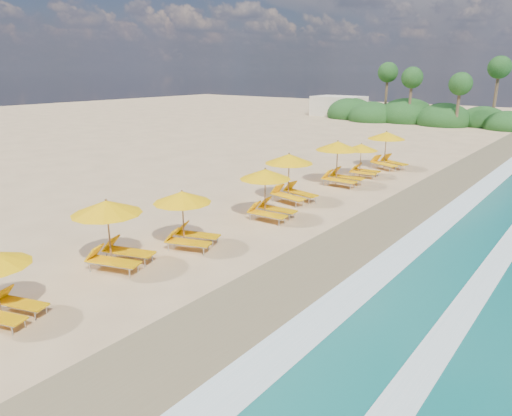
# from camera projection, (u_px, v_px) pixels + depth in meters

# --- Properties ---
(ground) EXTENTS (160.00, 160.00, 0.00)m
(ground) POSITION_uv_depth(u_px,v_px,m) (256.00, 236.00, 19.16)
(ground) COLOR tan
(ground) RESTS_ON ground
(wet_sand) EXTENTS (4.00, 160.00, 0.01)m
(wet_sand) POSITION_uv_depth(u_px,v_px,m) (343.00, 259.00, 16.80)
(wet_sand) COLOR olive
(wet_sand) RESTS_ON ground
(surf_foam) EXTENTS (4.00, 160.00, 0.01)m
(surf_foam) POSITION_uv_depth(u_px,v_px,m) (416.00, 278.00, 15.21)
(surf_foam) COLOR white
(surf_foam) RESTS_ON ground
(station_2) EXTENTS (2.59, 2.53, 2.03)m
(station_2) POSITION_uv_depth(u_px,v_px,m) (0.00, 282.00, 12.45)
(station_2) COLOR olive
(station_2) RESTS_ON ground
(station_3) EXTENTS (3.12, 3.06, 2.44)m
(station_3) POSITION_uv_depth(u_px,v_px,m) (113.00, 229.00, 15.84)
(station_3) COLOR olive
(station_3) RESTS_ON ground
(station_4) EXTENTS (2.91, 2.86, 2.26)m
(station_4) POSITION_uv_depth(u_px,v_px,m) (187.00, 215.00, 17.65)
(station_4) COLOR olive
(station_4) RESTS_ON ground
(station_5) EXTENTS (2.69, 2.52, 2.38)m
(station_5) POSITION_uv_depth(u_px,v_px,m) (269.00, 191.00, 20.97)
(station_5) COLOR olive
(station_5) RESTS_ON ground
(station_6) EXTENTS (3.02, 2.88, 2.54)m
(station_6) POSITION_uv_depth(u_px,v_px,m) (291.00, 174.00, 23.76)
(station_6) COLOR olive
(station_6) RESTS_ON ground
(station_7) EXTENTS (2.89, 2.68, 2.66)m
(station_7) POSITION_uv_depth(u_px,v_px,m) (340.00, 160.00, 27.13)
(station_7) COLOR olive
(station_7) RESTS_ON ground
(station_8) EXTENTS (2.47, 2.33, 2.14)m
(station_8) POSITION_uv_depth(u_px,v_px,m) (363.00, 158.00, 29.39)
(station_8) COLOR olive
(station_8) RESTS_ON ground
(station_9) EXTENTS (3.35, 3.30, 2.59)m
(station_9) POSITION_uv_depth(u_px,v_px,m) (388.00, 148.00, 31.70)
(station_9) COLOR olive
(station_9) RESTS_ON ground
(treeline) EXTENTS (25.80, 8.80, 9.74)m
(treeline) POSITION_uv_depth(u_px,v_px,m) (413.00, 115.00, 59.09)
(treeline) COLOR #163D14
(treeline) RESTS_ON ground
(beach_building) EXTENTS (7.00, 5.00, 2.80)m
(beach_building) POSITION_uv_depth(u_px,v_px,m) (339.00, 106.00, 67.95)
(beach_building) COLOR beige
(beach_building) RESTS_ON ground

